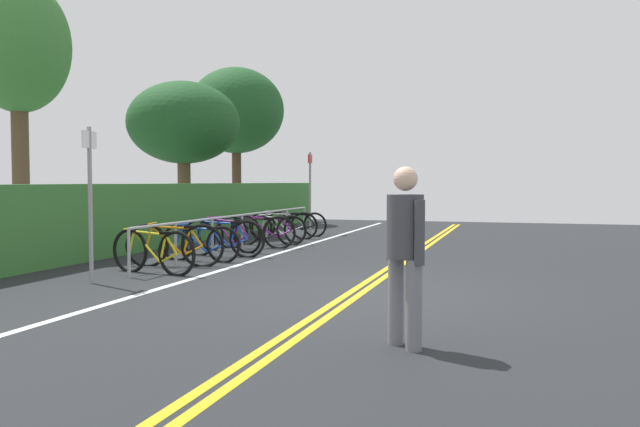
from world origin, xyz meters
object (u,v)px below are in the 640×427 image
object	(u,v)px
bicycle_8	(283,225)
tree_far_right	(184,124)
bicycle_3	(223,238)
bicycle_7	(278,228)
sign_post_far	(310,185)
bicycle_1	(175,245)
bicycle_9	(296,224)
bicycle_0	(153,251)
bicycle_2	(200,243)
bicycle_4	(229,235)
pedestrian	(405,245)
bike_rack	(242,223)
bicycle_6	(268,230)
sign_post_near	(90,189)
bicycle_5	(255,232)
tree_extra	(236,111)
tree_mid	(18,49)

from	to	relation	value
bicycle_8	tree_far_right	distance (m)	4.15
bicycle_3	bicycle_7	world-z (taller)	bicycle_3
sign_post_far	bicycle_1	bearing A→B (deg)	179.85
bicycle_1	bicycle_9	world-z (taller)	bicycle_1
bicycle_0	bicycle_1	xyz separation A→B (m)	(0.86, 0.10, 0.02)
bicycle_1	bicycle_9	xyz separation A→B (m)	(6.54, 0.08, -0.04)
bicycle_2	bicycle_9	size ratio (longest dim) A/B	0.93
bicycle_0	bicycle_4	xyz separation A→B (m)	(3.33, 0.25, -0.00)
bicycle_9	pedestrian	distance (m)	11.81
bike_rack	pedestrian	distance (m)	8.47
bicycle_6	sign_post_near	size ratio (longest dim) A/B	0.77
bicycle_9	sign_post_far	size ratio (longest dim) A/B	0.78
bicycle_0	tree_far_right	xyz separation A→B (m)	(7.05, 3.32, 2.69)
bicycle_2	sign_post_near	world-z (taller)	sign_post_near
bicycle_3	sign_post_far	xyz separation A→B (m)	(5.83, 0.10, 1.00)
bicycle_1	bicycle_8	distance (m)	5.63
bike_rack	bicycle_6	size ratio (longest dim) A/B	4.93
bicycle_1	bicycle_6	size ratio (longest dim) A/B	0.98
bicycle_9	sign_post_near	size ratio (longest dim) A/B	0.79
bicycle_3	tree_far_right	size ratio (longest dim) A/B	0.42
bicycle_1	tree_far_right	xyz separation A→B (m)	(6.18, 3.22, 2.68)
bicycle_4	bicycle_7	world-z (taller)	bicycle_4
bike_rack	bicycle_5	distance (m)	0.49
bicycle_4	bicycle_5	bearing A→B (deg)	-20.00
bicycle_5	bicycle_7	size ratio (longest dim) A/B	1.08
bicycle_7	sign_post_far	size ratio (longest dim) A/B	0.71
bicycle_0	bicycle_9	size ratio (longest dim) A/B	0.95
tree_extra	bicycle_7	bearing A→B (deg)	-147.91
bicycle_3	bicycle_9	world-z (taller)	bicycle_3
bicycle_3	pedestrian	xyz separation A→B (m)	(-5.86, -4.55, 0.54)
bicycle_8	pedestrian	xyz separation A→B (m)	(-9.88, -4.79, 0.56)
bike_rack	bicycle_7	size ratio (longest dim) A/B	5.20
bicycle_1	bicycle_9	bearing A→B (deg)	0.73
bicycle_5	bicycle_7	xyz separation A→B (m)	(1.62, 0.09, -0.04)
pedestrian	bicycle_2	bearing A→B (deg)	42.43
sign_post_near	tree_extra	size ratio (longest dim) A/B	0.41
bicycle_1	bicycle_6	distance (m)	4.03
bicycle_9	bicycle_3	bearing A→B (deg)	-177.59
bicycle_1	pedestrian	world-z (taller)	pedestrian
bicycle_6	sign_post_near	xyz separation A→B (m)	(-6.05, 0.30, 1.00)
bicycle_0	bicycle_4	bearing A→B (deg)	4.23
bicycle_0	tree_extra	distance (m)	13.07
bicycle_7	tree_extra	distance (m)	8.19
bicycle_1	bicycle_2	bearing A→B (deg)	-4.96
bicycle_2	bicycle_4	size ratio (longest dim) A/B	0.97
bicycle_3	bicycle_9	size ratio (longest dim) A/B	1.01
bike_rack	bicycle_7	xyz separation A→B (m)	(2.03, -0.05, -0.26)
bicycle_8	tree_extra	distance (m)	7.51
bicycle_8	tree_mid	bearing A→B (deg)	135.43
bicycle_9	tree_extra	bearing A→B (deg)	39.79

